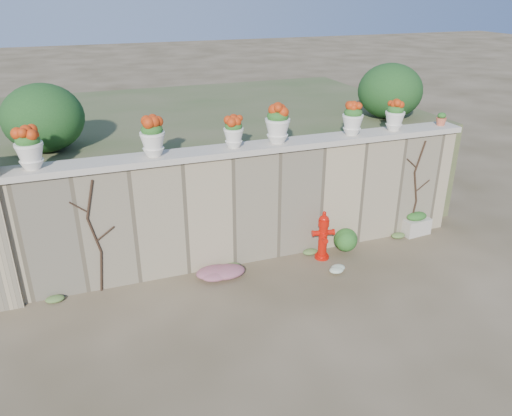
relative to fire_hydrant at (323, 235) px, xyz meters
name	(u,v)px	position (x,y,z in m)	size (l,w,h in m)	color
ground	(294,311)	(-1.14, -1.31, -0.46)	(80.00, 80.00, 0.00)	#463A23
stone_wall	(253,206)	(-1.14, 0.49, 0.54)	(8.00, 0.40, 2.00)	#9D8A68
wall_cap	(253,148)	(-1.14, 0.49, 1.59)	(8.10, 0.52, 0.10)	#B9AD9C
raised_fill	(206,153)	(-1.14, 3.69, 0.54)	(9.00, 6.00, 2.00)	#384C23
back_shrub_left	(43,118)	(-4.34, 1.69, 2.09)	(1.30, 1.30, 1.10)	#143814
back_shrub_right	(390,91)	(2.26, 1.69, 2.09)	(1.30, 1.30, 1.10)	#143814
vine_left	(95,236)	(-3.81, 0.27, 0.53)	(0.60, 0.04, 1.91)	black
vine_right	(416,187)	(2.09, 0.27, 0.53)	(0.60, 0.04, 1.91)	black
fire_hydrant	(323,235)	(0.00, 0.00, 0.00)	(0.40, 0.28, 0.92)	#BD1107
planter_box	(416,224)	(2.18, 0.24, -0.25)	(0.58, 0.37, 0.46)	#B9AD9C
green_shrub	(351,239)	(0.55, -0.05, -0.15)	(0.65, 0.59, 0.62)	#1E5119
magenta_clump	(225,272)	(-1.85, -0.06, -0.35)	(0.84, 0.56, 0.22)	#C8287F
white_flowers	(338,268)	(0.05, -0.53, -0.38)	(0.45, 0.36, 0.16)	white
urn_pot_0	(29,148)	(-4.52, 0.49, 1.94)	(0.39, 0.39, 0.62)	silver
urn_pot_1	(152,137)	(-2.78, 0.49, 1.94)	(0.38, 0.38, 0.60)	silver
urn_pot_2	(234,132)	(-1.48, 0.49, 1.89)	(0.33, 0.33, 0.51)	silver
urn_pot_3	(278,124)	(-0.71, 0.49, 1.96)	(0.42, 0.42, 0.65)	silver
urn_pot_4	(353,119)	(0.71, 0.49, 1.92)	(0.37, 0.37, 0.57)	silver
urn_pot_5	(395,115)	(1.58, 0.49, 1.91)	(0.35, 0.35, 0.55)	silver
terracotta_pot	(441,120)	(2.63, 0.49, 1.74)	(0.19, 0.19, 0.23)	#C85C3D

